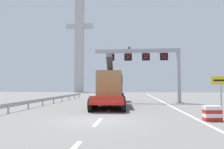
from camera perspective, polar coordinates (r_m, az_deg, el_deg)
The scene contains 9 objects.
ground at distance 12.64m, azimuth -4.26°, elevation -12.79°, with size 112.00×112.00×0.00m, color slate.
lane_markings at distance 28.28m, azimuth 1.43°, elevation -7.48°, with size 0.20×46.30×0.01m.
edge_line_right at distance 24.73m, azimuth 15.09°, elevation -7.98°, with size 0.20×63.00×0.01m, color silver.
overhead_lane_gantry at distance 26.00m, azimuth 10.19°, elevation 4.21°, with size 10.89×0.90×7.08m.
heavy_haul_truck_red at distance 23.82m, azimuth -0.12°, elevation -3.50°, with size 3.57×14.15×5.30m.
exit_sign_yellow at distance 16.69m, azimuth 28.31°, elevation -2.79°, with size 1.45×0.15×2.79m.
crash_barrier_striped at distance 13.75m, azimuth 26.34°, elevation -9.79°, with size 1.05×0.61×0.90m.
guardrail_left at distance 25.84m, azimuth -16.21°, elevation -6.52°, with size 0.13×27.43×0.76m.
bridge_pylon_distant at distance 70.42m, azimuth -9.12°, elevation 10.18°, with size 9.00×2.00×35.98m.
Camera 1 is at (2.07, -12.29, 2.10)m, focal length 32.53 mm.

